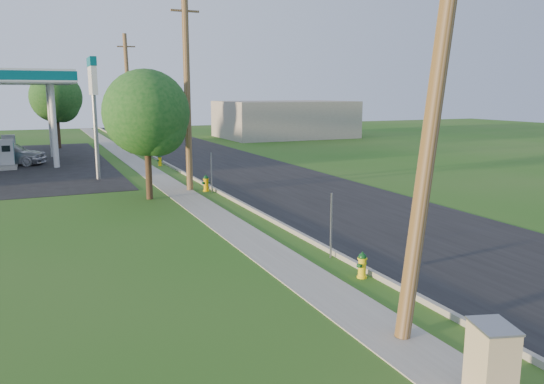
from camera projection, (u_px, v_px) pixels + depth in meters
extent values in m
plane|color=#205B13|center=(414.00, 311.00, 12.13)|extent=(140.00, 140.00, 0.00)
cube|color=black|center=(348.00, 208.00, 22.91)|extent=(8.00, 120.00, 0.02)
cube|color=gray|center=(263.00, 215.00, 21.30)|extent=(0.15, 120.00, 0.15)
cube|color=gray|center=(222.00, 221.00, 20.61)|extent=(1.50, 120.00, 0.03)
cylinder|color=brown|center=(435.00, 102.00, 10.12)|extent=(1.31, 0.32, 9.48)
cylinder|color=brown|center=(187.00, 93.00, 26.25)|extent=(0.32, 0.32, 9.80)
cube|color=brown|center=(185.00, 11.00, 25.53)|extent=(1.40, 0.10, 0.10)
cylinder|color=brown|center=(128.00, 95.00, 42.45)|extent=(0.49, 0.32, 9.50)
cube|color=brown|center=(126.00, 47.00, 41.75)|extent=(1.40, 0.10, 0.12)
cube|color=gray|center=(331.00, 226.00, 15.82)|extent=(0.05, 0.04, 2.00)
cube|color=gray|center=(211.00, 173.00, 26.41)|extent=(0.05, 0.04, 2.00)
cube|color=gray|center=(159.00, 149.00, 37.37)|extent=(0.05, 0.04, 2.00)
cylinder|color=silver|center=(54.00, 126.00, 34.80)|extent=(0.36, 0.36, 5.50)
cylinder|color=silver|center=(51.00, 121.00, 40.73)|extent=(0.36, 0.36, 5.50)
cube|color=gray|center=(8.00, 166.00, 35.26)|extent=(1.20, 3.20, 0.18)
cube|color=#9EA0A3|center=(6.00, 152.00, 35.08)|extent=(0.90, 0.50, 1.70)
cube|color=#02565F|center=(6.00, 152.00, 35.08)|extent=(0.94, 0.40, 1.50)
cube|color=black|center=(6.00, 149.00, 34.79)|extent=(0.50, 0.02, 0.40)
cube|color=gray|center=(10.00, 160.00, 38.85)|extent=(1.20, 3.20, 0.18)
cube|color=#9EA0A3|center=(9.00, 147.00, 38.68)|extent=(0.90, 0.50, 1.70)
cube|color=#02565F|center=(9.00, 147.00, 38.68)|extent=(0.94, 0.40, 1.50)
cube|color=black|center=(8.00, 143.00, 38.39)|extent=(0.50, 0.02, 0.40)
cylinder|color=gray|center=(96.00, 136.00, 30.08)|extent=(0.24, 0.24, 5.00)
cube|color=silver|center=(92.00, 77.00, 29.47)|extent=(0.30, 2.00, 2.00)
cube|color=#02565F|center=(92.00, 62.00, 29.32)|extent=(0.34, 2.04, 0.50)
cube|color=gray|center=(285.00, 119.00, 59.36)|extent=(14.00, 10.00, 4.00)
cylinder|color=#322213|center=(148.00, 166.00, 24.63)|extent=(0.30, 0.30, 3.09)
sphere|color=#154818|center=(146.00, 113.00, 24.17)|extent=(3.96, 3.96, 3.96)
sphere|color=#154818|center=(157.00, 126.00, 24.18)|extent=(2.72, 2.72, 2.72)
cylinder|color=#322213|center=(58.00, 129.00, 47.25)|extent=(0.30, 0.30, 3.50)
sphere|color=#154818|center=(56.00, 97.00, 46.73)|extent=(4.48, 4.48, 4.48)
sphere|color=#154818|center=(62.00, 105.00, 46.75)|extent=(3.08, 3.08, 3.08)
cylinder|color=yellow|center=(362.00, 277.00, 14.30)|extent=(0.27, 0.27, 0.06)
cylinder|color=yellow|center=(362.00, 267.00, 14.25)|extent=(0.21, 0.21, 0.58)
cylinder|color=yellow|center=(362.00, 258.00, 14.20)|extent=(0.27, 0.27, 0.04)
sphere|color=#0B3B14|center=(362.00, 257.00, 14.20)|extent=(0.22, 0.22, 0.22)
cylinder|color=#0B3B14|center=(363.00, 253.00, 14.17)|extent=(0.05, 0.05, 0.06)
cylinder|color=#0B3B14|center=(367.00, 266.00, 14.14)|extent=(0.14, 0.15, 0.11)
cylinder|color=#0B3B14|center=(359.00, 266.00, 14.14)|extent=(0.12, 0.12, 0.09)
cylinder|color=#0B3B14|center=(365.00, 263.00, 14.33)|extent=(0.12, 0.12, 0.09)
cylinder|color=#DEA406|center=(206.00, 190.00, 26.88)|extent=(0.31, 0.31, 0.07)
cylinder|color=#DEA406|center=(206.00, 185.00, 26.83)|extent=(0.25, 0.25, 0.67)
cylinder|color=#DEA406|center=(206.00, 179.00, 26.77)|extent=(0.31, 0.31, 0.04)
sphere|color=#0A3815|center=(206.00, 178.00, 26.77)|extent=(0.26, 0.26, 0.26)
cylinder|color=#0A3815|center=(206.00, 175.00, 26.74)|extent=(0.06, 0.06, 0.07)
cylinder|color=#0A3815|center=(208.00, 183.00, 26.69)|extent=(0.15, 0.16, 0.12)
cylinder|color=#0A3815|center=(203.00, 183.00, 26.72)|extent=(0.13, 0.12, 0.10)
cylinder|color=#0A3815|center=(209.00, 183.00, 26.90)|extent=(0.13, 0.12, 0.10)
cylinder|color=yellow|center=(160.00, 166.00, 36.10)|extent=(0.28, 0.28, 0.06)
cylinder|color=yellow|center=(160.00, 162.00, 36.05)|extent=(0.22, 0.22, 0.60)
cylinder|color=yellow|center=(160.00, 158.00, 36.01)|extent=(0.28, 0.28, 0.04)
sphere|color=#0B3713|center=(160.00, 157.00, 36.00)|extent=(0.23, 0.23, 0.23)
cylinder|color=#0B3713|center=(160.00, 155.00, 35.98)|extent=(0.05, 0.05, 0.06)
cylinder|color=#0B3713|center=(161.00, 161.00, 35.94)|extent=(0.14, 0.15, 0.11)
cylinder|color=#0B3713|center=(158.00, 161.00, 35.94)|extent=(0.12, 0.12, 0.09)
cylinder|color=#0B3713|center=(162.00, 160.00, 36.13)|extent=(0.12, 0.12, 0.09)
cube|color=tan|center=(491.00, 365.00, 8.45)|extent=(0.74, 0.86, 1.29)
cube|color=gray|center=(494.00, 326.00, 8.33)|extent=(0.79, 0.91, 0.04)
imported|color=silver|center=(9.00, 153.00, 36.36)|extent=(5.21, 3.64, 1.65)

